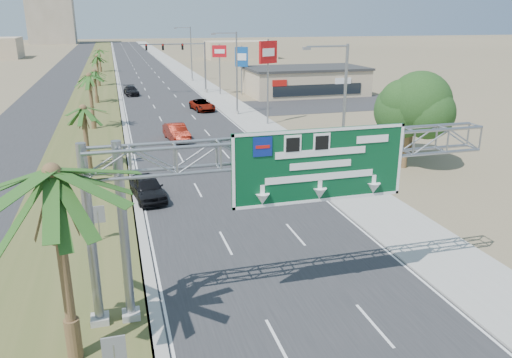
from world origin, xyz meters
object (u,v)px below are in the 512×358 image
Objects in this scene: car_right_lane at (202,105)px; pole_sign_blue at (242,59)px; signal_mast at (192,63)px; pole_sign_red_far at (219,55)px; sign_gantry at (279,164)px; car_mid_lane at (177,132)px; store_building at (306,82)px; car_far at (131,91)px; pole_sign_red_near at (268,58)px; car_left_lane at (148,188)px; palm_near at (52,174)px.

car_right_lane is 0.68× the size of pole_sign_blue.
car_right_lane is (-1.33, -15.70, -4.14)m from signal_mast.
pole_sign_blue is 3.47m from pole_sign_red_far.
sign_gantry is 2.16× the size of pole_sign_red_far.
car_mid_lane reaches higher than car_right_lane.
car_far is at bearing 165.92° from store_building.
car_far is at bearing 87.98° from car_mid_lane.
sign_gantry is 60.47m from pole_sign_blue.
signal_mast is 27.03m from pole_sign_red_near.
pole_sign_red_near reaches higher than pole_sign_red_far.
signal_mast is 0.57× the size of store_building.
car_left_lane is 26.83m from pole_sign_red_near.
pole_sign_red_far reaches higher than car_mid_lane.
store_building is at bearing 40.06° from car_mid_lane.
palm_near reaches higher than pole_sign_red_far.
pole_sign_red_near is at bearing -121.40° from store_building.
sign_gantry is at bearing -112.36° from store_building.
car_mid_lane is 16.70m from car_right_lane.
sign_gantry is 1.63× the size of signal_mast.
pole_sign_blue reaches higher than car_left_lane.
pole_sign_red_far is at bearing 165.59° from store_building.
car_far is at bearing 176.03° from signal_mast.
car_right_lane is (-18.15, -9.73, -1.29)m from store_building.
pole_sign_red_far is (5.15, 13.07, 5.40)m from car_right_lane.
pole_sign_blue reaches higher than car_right_lane.
pole_sign_red_near is 1.21× the size of pole_sign_red_far.
car_left_lane reaches higher than car_far.
palm_near is 41.79m from pole_sign_red_near.
car_right_lane is 13.94m from pole_sign_red_near.
pole_sign_blue reaches higher than car_mid_lane.
pole_sign_blue is at bearing 60.30° from car_left_lane.
sign_gantry is 2.23× the size of pole_sign_blue.
car_mid_lane is at bearing -90.16° from car_far.
car_right_lane is (9.35, 32.16, -0.08)m from car_left_lane.
car_far is (-8.34, 16.37, -0.01)m from car_right_lane.
palm_near is at bearing -102.66° from signal_mast.
car_left_lane is (-4.44, 14.18, -5.26)m from sign_gantry.
pole_sign_blue reaches higher than sign_gantry.
car_far is (-3.00, 32.20, -0.11)m from car_mid_lane.
store_building reaches higher than car_far.
car_mid_lane is (-0.44, 30.52, -5.24)m from sign_gantry.
car_far is 14.91m from pole_sign_red_far.
sign_gantry is at bearing -96.52° from car_mid_lane.
car_mid_lane is 0.64× the size of pole_sign_red_far.
car_right_lane is 15.97m from pole_sign_blue.
pole_sign_red_near is (-12.57, -20.60, 5.42)m from store_building.
car_left_lane is at bearing -96.66° from car_far.
sign_gantry is at bearing -92.34° from car_far.
pole_sign_red_far is (18.20, 61.34, -0.82)m from palm_near.
car_right_lane is at bearing 83.96° from sign_gantry.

